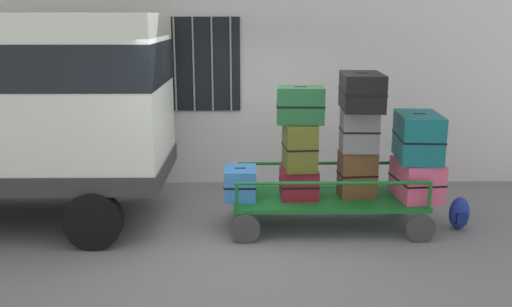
{
  "coord_description": "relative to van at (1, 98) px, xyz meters",
  "views": [
    {
      "loc": [
        0.0,
        -6.71,
        2.74
      ],
      "look_at": [
        0.1,
        0.3,
        1.02
      ],
      "focal_mm": 38.95,
      "sensor_mm": 36.0,
      "label": 1
    }
  ],
  "objects": [
    {
      "name": "suitcase_midleft_top",
      "position": [
        3.9,
        -0.25,
        -0.06
      ],
      "size": [
        0.63,
        0.44,
        0.47
      ],
      "color": "#194C28",
      "rests_on": "suitcase_midleft_middle"
    },
    {
      "name": "building_wall",
      "position": [
        3.23,
        1.96,
        0.79
      ],
      "size": [
        12.0,
        0.38,
        5.0
      ],
      "color": "silver",
      "rests_on": "ground"
    },
    {
      "name": "suitcase_midright_middle",
      "position": [
        5.44,
        -0.22,
        -0.49
      ],
      "size": [
        0.6,
        0.92,
        0.61
      ],
      "color": "#0F5960",
      "rests_on": "suitcase_midright_bottom"
    },
    {
      "name": "suitcase_center_middle",
      "position": [
        4.67,
        -0.23,
        -0.39
      ],
      "size": [
        0.48,
        0.45,
        0.55
      ],
      "color": "slate",
      "rests_on": "suitcase_center_bottom"
    },
    {
      "name": "suitcase_center_top",
      "position": [
        4.67,
        -0.27,
        0.12
      ],
      "size": [
        0.55,
        0.89,
        0.46
      ],
      "color": "black",
      "rests_on": "suitcase_center_middle"
    },
    {
      "name": "suitcase_center_bottom",
      "position": [
        4.67,
        -0.23,
        -0.98
      ],
      "size": [
        0.51,
        0.37,
        0.63
      ],
      "color": "brown",
      "rests_on": "luggage_cart"
    },
    {
      "name": "van",
      "position": [
        0.0,
        0.0,
        0.0
      ],
      "size": [
        4.28,
        2.0,
        2.79
      ],
      "color": "silver",
      "rests_on": "ground"
    },
    {
      "name": "suitcase_midleft_middle",
      "position": [
        3.9,
        -0.27,
        -0.6
      ],
      "size": [
        0.45,
        0.53,
        0.61
      ],
      "color": "#4C5119",
      "rests_on": "suitcase_midleft_bottom"
    },
    {
      "name": "suitcase_left_bottom",
      "position": [
        3.13,
        -0.27,
        -1.09
      ],
      "size": [
        0.42,
        0.52,
        0.41
      ],
      "color": "#3372C6",
      "rests_on": "luggage_cart"
    },
    {
      "name": "backpack",
      "position": [
        6.02,
        -0.36,
        -1.5
      ],
      "size": [
        0.27,
        0.22,
        0.44
      ],
      "color": "navy",
      "rests_on": "ground"
    },
    {
      "name": "ground_plane",
      "position": [
        3.24,
        -0.55,
        -1.71
      ],
      "size": [
        40.0,
        40.0,
        0.0
      ],
      "primitive_type": "plane",
      "color": "slate"
    },
    {
      "name": "suitcase_midright_bottom",
      "position": [
        5.44,
        -0.3,
        -1.04
      ],
      "size": [
        0.59,
        0.76,
        0.51
      ],
      "color": "#CC4C72",
      "rests_on": "luggage_cart"
    },
    {
      "name": "luggage_cart",
      "position": [
        4.28,
        -0.26,
        -1.36
      ],
      "size": [
        2.55,
        1.14,
        0.42
      ],
      "color": "#146023",
      "rests_on": "ground"
    },
    {
      "name": "cart_railing",
      "position": [
        4.28,
        -0.26,
        -0.99
      ],
      "size": [
        2.44,
        1.0,
        0.36
      ],
      "color": "#146023",
      "rests_on": "luggage_cart"
    },
    {
      "name": "suitcase_midleft_bottom",
      "position": [
        3.9,
        -0.23,
        -1.1
      ],
      "size": [
        0.5,
        0.52,
        0.39
      ],
      "color": "maroon",
      "rests_on": "luggage_cart"
    }
  ]
}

